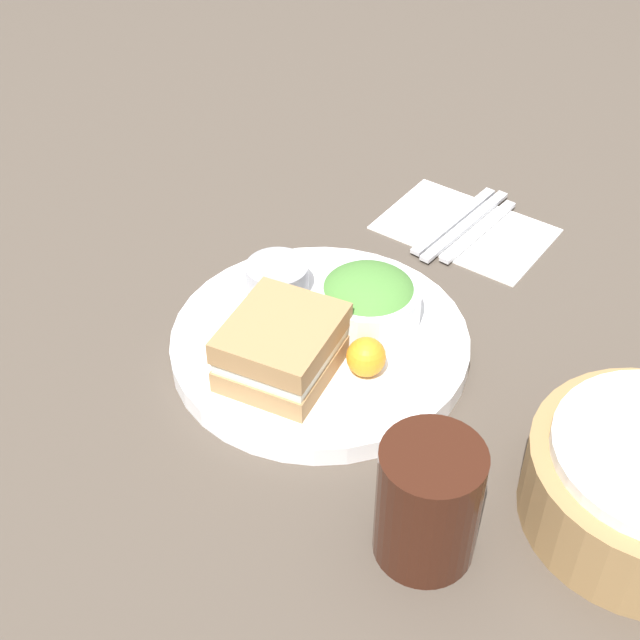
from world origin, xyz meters
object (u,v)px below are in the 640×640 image
(sandwich, at_px, (284,348))
(knife, at_px, (466,225))
(plate, at_px, (320,344))
(salad_bowl, at_px, (368,300))
(drink_glass, at_px, (428,503))
(spoon, at_px, (479,231))
(fork, at_px, (452,220))
(dressing_cup, at_px, (277,279))

(sandwich, xyz_separation_m, knife, (-0.33, 0.01, -0.04))
(plate, bearing_deg, salad_bowl, 151.31)
(salad_bowl, distance_m, knife, 0.23)
(salad_bowl, height_order, knife, salad_bowl)
(drink_glass, relative_size, spoon, 0.75)
(drink_glass, height_order, knife, drink_glass)
(drink_glass, xyz_separation_m, knife, (-0.41, -0.18, -0.05))
(drink_glass, height_order, fork, drink_glass)
(plate, relative_size, fork, 1.78)
(sandwich, relative_size, salad_bowl, 1.17)
(plate, relative_size, sandwich, 2.40)
(knife, bearing_deg, salad_bowl, -174.26)
(fork, relative_size, spoon, 1.11)
(spoon, bearing_deg, sandwich, 177.86)
(knife, bearing_deg, drink_glass, -152.28)
(fork, distance_m, spoon, 0.04)
(dressing_cup, xyz_separation_m, knife, (-0.24, 0.09, -0.03))
(plate, bearing_deg, sandwich, 2.24)
(dressing_cup, relative_size, spoon, 0.43)
(plate, relative_size, spoon, 1.97)
(dressing_cup, height_order, knife, dressing_cup)
(sandwich, distance_m, spoon, 0.33)
(plate, relative_size, knife, 1.69)
(salad_bowl, bearing_deg, drink_glass, 43.76)
(plate, xyz_separation_m, sandwich, (0.06, 0.00, 0.04))
(fork, height_order, knife, same)
(sandwich, height_order, spoon, sandwich)
(sandwich, relative_size, dressing_cup, 1.89)
(drink_glass, bearing_deg, fork, -153.55)
(salad_bowl, bearing_deg, plate, -28.69)
(plate, distance_m, fork, 0.27)
(knife, bearing_deg, plate, 180.00)
(sandwich, height_order, fork, sandwich)
(fork, bearing_deg, drink_glass, -150.27)
(drink_glass, height_order, spoon, drink_glass)
(dressing_cup, bearing_deg, fork, 163.05)
(sandwich, relative_size, spoon, 0.82)
(sandwich, height_order, salad_bowl, sandwich)
(sandwich, distance_m, knife, 0.33)
(salad_bowl, xyz_separation_m, fork, (-0.22, -0.03, -0.04))
(salad_bowl, xyz_separation_m, dressing_cup, (0.02, -0.10, -0.01))
(knife, bearing_deg, spoon, -90.00)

